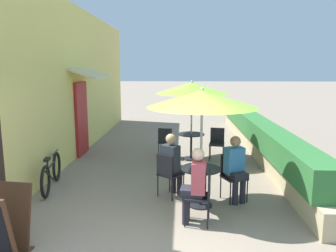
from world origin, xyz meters
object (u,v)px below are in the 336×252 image
Objects in this scene: patio_table_near at (201,179)px; patio_umbrella_near at (202,99)px; patio_umbrella_mid at (192,88)px; seated_patron_near_right at (236,166)px; patio_table_mid at (191,141)px; cafe_chair_mid_right at (166,140)px; bicycle_leaning at (51,173)px; cafe_chair_near_right at (232,173)px; menu_board at (3,224)px; cafe_chair_mid_left at (217,141)px; seated_patron_near_back at (172,162)px; coffee_cup_near at (199,165)px; seated_patron_near_left at (195,182)px; cafe_chair_near_back at (168,172)px; cafe_chair_near_left at (202,193)px.

patio_umbrella_near is (0.00, 0.00, 1.46)m from patio_table_near.
patio_umbrella_mid is at bearing 91.60° from patio_umbrella_near.
seated_patron_near_right is 1.74× the size of patio_table_mid.
bicycle_leaning is (-2.27, -2.43, -0.18)m from cafe_chair_mid_right.
cafe_chair_near_right is 0.93× the size of menu_board.
cafe_chair_near_right is at bearing 99.46° from cafe_chair_mid_left.
cafe_chair_mid_left is 1.00× the size of cafe_chair_mid_right.
cafe_chair_mid_right is at bearing 132.72° from seated_patron_near_back.
cafe_chair_mid_right is (-0.70, 0.04, 0.02)m from patio_table_mid.
seated_patron_near_right reaches higher than coffee_cup_near.
seated_patron_near_left is 1.17m from cafe_chair_near_back.
cafe_chair_mid_right is (-0.78, 3.87, 0.00)m from cafe_chair_near_left.
seated_patron_near_back is at bearing 90.00° from cafe_chair_near_back.
bicycle_leaning is at bearing -28.85° from cafe_chair_near_right.
cafe_chair_mid_left is 1.41m from cafe_chair_mid_right.
seated_patron_near_back is at bearing 75.91° from cafe_chair_mid_left.
cafe_chair_mid_right is at bearing 103.65° from coffee_cup_near.
patio_umbrella_mid reaches higher than cafe_chair_near_right.
cafe_chair_near_back is (-0.60, 0.36, -1.44)m from patio_umbrella_near.
cafe_chair_mid_right reaches higher than coffee_cup_near.
cafe_chair_near_right is 0.75m from coffee_cup_near.
patio_table_near is 0.70m from cafe_chair_near_right.
cafe_chair_mid_right is at bearing 6.24° from cafe_chair_mid_left.
bicycle_leaning is (-3.02, 0.67, -0.42)m from coffee_cup_near.
patio_umbrella_mid is at bearing 6.79° from seated_patron_near_left.
patio_umbrella_near is 1.32× the size of bicycle_leaning.
cafe_chair_near_right reaches higher than bicycle_leaning.
bicycle_leaning is at bearing -151.35° from cafe_chair_near_back.
cafe_chair_near_back reaches higher than coffee_cup_near.
patio_umbrella_mid is at bearing 6.24° from cafe_chair_mid_right.
cafe_chair_mid_left is at bearing 103.82° from seated_patron_near_back.
seated_patron_near_right reaches higher than patio_table_mid.
cafe_chair_near_back is 2.82m from patio_table_mid.
seated_patron_near_back is at bearing -99.47° from patio_umbrella_mid.
seated_patron_near_back is at bearing 52.14° from menu_board.
patio_table_mid is at bearing -98.51° from cafe_chair_near_right.
patio_umbrella_near reaches higher than cafe_chair_near_left.
seated_patron_near_right is at bearing 90.00° from cafe_chair_near_right.
menu_board is (-1.91, -4.93, -0.06)m from cafe_chair_mid_right.
seated_patron_near_right is 1.00× the size of seated_patron_near_back.
seated_patron_near_left is at bearing -35.38° from bicycle_leaning.
coffee_cup_near reaches higher than bicycle_leaning.
patio_table_near is 3.22m from menu_board.
cafe_chair_mid_right is (-1.41, 2.83, 0.00)m from cafe_chair_near_right.
patio_table_near is 0.83× the size of cafe_chair_mid_left.
patio_table_mid is 0.70m from cafe_chair_mid_left.
bicycle_leaning is (-3.72, 0.50, -0.35)m from seated_patron_near_right.
coffee_cup_near is 3.12m from bicycle_leaning.
menu_board is at bearing -101.77° from cafe_chair_mid_right.
patio_umbrella_mid is at bearing -98.19° from seated_patron_near_right.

